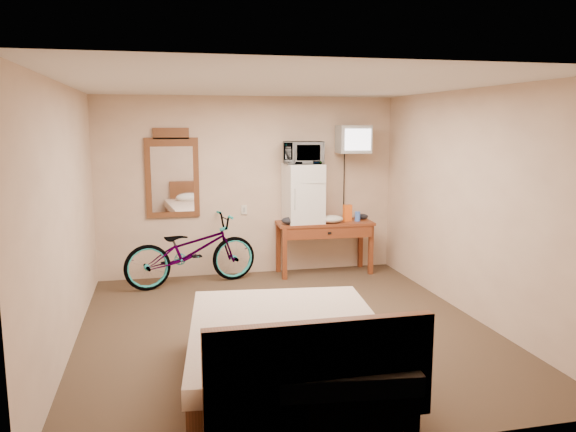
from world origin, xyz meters
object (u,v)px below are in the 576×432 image
at_px(desk, 325,230).
at_px(microwave, 303,153).
at_px(crt_television, 353,139).
at_px(bicycle, 191,250).
at_px(wall_mirror, 172,174).
at_px(blue_cup, 358,216).
at_px(bed, 290,356).
at_px(mini_fridge, 303,193).

distance_m(desk, microwave, 1.14).
xyz_separation_m(crt_television, bicycle, (-2.29, -0.17, -1.44)).
height_order(desk, wall_mirror, wall_mirror).
bearing_deg(wall_mirror, bicycle, -63.83).
height_order(blue_cup, bed, bed).
bearing_deg(bicycle, wall_mirror, 13.22).
xyz_separation_m(microwave, bicycle, (-1.58, -0.20, -1.26)).
relative_size(desk, wall_mirror, 1.13).
distance_m(desk, bicycle, 1.90).
relative_size(mini_fridge, microwave, 1.49).
bearing_deg(blue_cup, bed, -117.99).
height_order(wall_mirror, bicycle, wall_mirror).
distance_m(crt_television, bed, 4.13).
bearing_deg(bed, desk, 68.85).
distance_m(mini_fridge, blue_cup, 0.86).
height_order(wall_mirror, bed, wall_mirror).
height_order(mini_fridge, bicycle, mini_fridge).
height_order(desk, crt_television, crt_television).
distance_m(desk, blue_cup, 0.51).
distance_m(crt_television, bicycle, 2.71).
bearing_deg(mini_fridge, bed, -106.20).
bearing_deg(crt_television, desk, -176.83).
relative_size(mini_fridge, bed, 0.37).
height_order(desk, bed, bed).
bearing_deg(blue_cup, wall_mirror, 173.21).
bearing_deg(crt_television, bicycle, -175.82).
distance_m(wall_mirror, bed, 3.90).
bearing_deg(bicycle, microwave, -95.66).
distance_m(microwave, bed, 3.85).
relative_size(desk, crt_television, 2.40).
distance_m(mini_fridge, wall_mirror, 1.82).
relative_size(mini_fridge, blue_cup, 6.00).
relative_size(crt_television, bicycle, 0.32).
relative_size(desk, microwave, 2.48).
distance_m(wall_mirror, bicycle, 1.08).
bearing_deg(blue_cup, bicycle, -177.26).
bearing_deg(mini_fridge, microwave, 56.28).
distance_m(desk, mini_fridge, 0.62).
bearing_deg(crt_television, wall_mirror, 174.27).
height_order(bicycle, bed, bicycle).
height_order(desk, microwave, microwave).
xyz_separation_m(mini_fridge, bicycle, (-1.58, -0.20, -0.70)).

